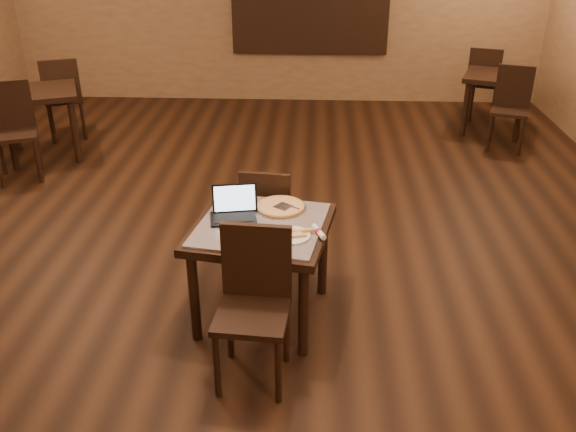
# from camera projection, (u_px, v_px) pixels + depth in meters

# --- Properties ---
(ground) EXTENTS (10.00, 10.00, 0.00)m
(ground) POSITION_uv_depth(u_px,v_px,m) (240.00, 261.00, 5.25)
(ground) COLOR black
(ground) RESTS_ON ground
(wall_back) EXTENTS (8.00, 0.02, 3.00)m
(wall_back) POSITION_uv_depth(u_px,v_px,m) (277.00, 0.00, 9.03)
(wall_back) COLOR #966F4C
(wall_back) RESTS_ON ground
(tiled_table) EXTENTS (1.06, 1.06, 0.76)m
(tiled_table) POSITION_uv_depth(u_px,v_px,m) (261.00, 236.00, 4.27)
(tiled_table) COLOR black
(tiled_table) RESTS_ON ground
(chair_main_near) EXTENTS (0.47, 0.47, 1.02)m
(chair_main_near) POSITION_uv_depth(u_px,v_px,m) (254.00, 296.00, 3.76)
(chair_main_near) COLOR black
(chair_main_near) RESTS_ON ground
(chair_main_far) EXTENTS (0.44, 0.44, 0.92)m
(chair_main_far) POSITION_uv_depth(u_px,v_px,m) (267.00, 215.00, 4.88)
(chair_main_far) COLOR black
(chair_main_far) RESTS_ON ground
(laptop) EXTENTS (0.35, 0.30, 0.22)m
(laptop) POSITION_uv_depth(u_px,v_px,m) (234.00, 209.00, 4.29)
(laptop) COLOR black
(laptop) RESTS_ON tiled_table
(plate) EXTENTS (0.25, 0.25, 0.01)m
(plate) POSITION_uv_depth(u_px,v_px,m) (292.00, 236.00, 4.05)
(plate) COLOR white
(plate) RESTS_ON tiled_table
(pizza_slice) EXTENTS (0.26, 0.26, 0.02)m
(pizza_slice) POSITION_uv_depth(u_px,v_px,m) (292.00, 233.00, 4.04)
(pizza_slice) COLOR #F9E6A6
(pizza_slice) RESTS_ON plate
(pizza_pan) EXTENTS (0.38, 0.38, 0.01)m
(pizza_pan) POSITION_uv_depth(u_px,v_px,m) (280.00, 208.00, 4.43)
(pizza_pan) COLOR silver
(pizza_pan) RESTS_ON tiled_table
(pizza_whole) EXTENTS (0.35, 0.35, 0.02)m
(pizza_whole) POSITION_uv_depth(u_px,v_px,m) (280.00, 206.00, 4.42)
(pizza_whole) COLOR #F9E6A6
(pizza_whole) RESTS_ON pizza_pan
(spatula) EXTENTS (0.28, 0.24, 0.01)m
(spatula) POSITION_uv_depth(u_px,v_px,m) (283.00, 207.00, 4.40)
(spatula) COLOR silver
(spatula) RESTS_ON pizza_whole
(napkin_roll) EXTENTS (0.10, 0.18, 0.04)m
(napkin_roll) POSITION_uv_depth(u_px,v_px,m) (319.00, 232.00, 4.07)
(napkin_roll) COLOR white
(napkin_roll) RESTS_ON tiled_table
(other_table_a) EXTENTS (1.06, 1.06, 0.78)m
(other_table_a) POSITION_uv_depth(u_px,v_px,m) (497.00, 84.00, 8.01)
(other_table_a) COLOR black
(other_table_a) RESTS_ON ground
(other_table_a_chair_near) EXTENTS (0.56, 0.56, 1.01)m
(other_table_a_chair_near) POSITION_uv_depth(u_px,v_px,m) (511.00, 103.00, 7.51)
(other_table_a_chair_near) COLOR black
(other_table_a_chair_near) RESTS_ON ground
(other_table_a_chair_far) EXTENTS (0.56, 0.56, 1.01)m
(other_table_a_chair_far) POSITION_uv_depth(u_px,v_px,m) (484.00, 79.00, 8.58)
(other_table_a_chair_far) COLOR black
(other_table_a_chair_far) RESTS_ON ground
(other_table_b) EXTENTS (1.14, 1.14, 0.82)m
(other_table_b) POSITION_uv_depth(u_px,v_px,m) (39.00, 102.00, 7.19)
(other_table_b) COLOR black
(other_table_b) RESTS_ON ground
(other_table_b_chair_near) EXTENTS (0.60, 0.60, 1.06)m
(other_table_b_chair_near) POSITION_uv_depth(u_px,v_px,m) (13.00, 125.00, 6.67)
(other_table_b_chair_near) COLOR black
(other_table_b_chair_near) RESTS_ON ground
(other_table_b_chair_far) EXTENTS (0.60, 0.60, 1.06)m
(other_table_b_chair_far) POSITION_uv_depth(u_px,v_px,m) (63.00, 94.00, 7.78)
(other_table_b_chair_far) COLOR black
(other_table_b_chair_far) RESTS_ON ground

